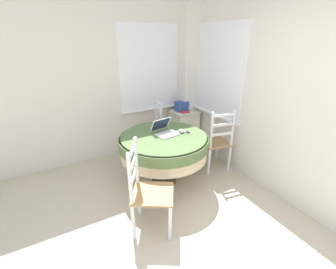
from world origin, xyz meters
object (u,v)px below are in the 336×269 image
object	(u,v)px
laptop	(165,131)
computer_mouse	(181,131)
cell_phone	(188,133)
book_on_cabinet	(183,111)
dining_chair_near_right_window	(216,142)
storage_box	(182,106)
dining_chair_near_back_window	(151,130)
dining_chair_camera_near	(148,192)
round_dining_table	(164,145)
corner_cabinet	(184,128)

from	to	relation	value
laptop	computer_mouse	size ratio (longest dim) A/B	3.46
cell_phone	book_on_cabinet	xyz separation A→B (m)	(0.53, 0.97, -0.02)
book_on_cabinet	dining_chair_near_right_window	bearing A→B (deg)	-89.46
book_on_cabinet	storage_box	bearing A→B (deg)	87.57
book_on_cabinet	cell_phone	bearing A→B (deg)	-118.66
dining_chair_near_back_window	dining_chair_camera_near	world-z (taller)	same
cell_phone	dining_chair_near_right_window	world-z (taller)	dining_chair_near_right_window
computer_mouse	storage_box	distance (m)	1.14
dining_chair_near_back_window	storage_box	world-z (taller)	dining_chair_near_back_window
laptop	dining_chair_near_right_window	xyz separation A→B (m)	(0.84, -0.12, -0.31)
dining_chair_near_back_window	book_on_cabinet	size ratio (longest dim) A/B	4.18
computer_mouse	storage_box	size ratio (longest dim) A/B	0.47
laptop	book_on_cabinet	size ratio (longest dim) A/B	1.45
cell_phone	laptop	bearing A→B (deg)	156.67
computer_mouse	dining_chair_near_back_window	bearing A→B (deg)	94.48
round_dining_table	cell_phone	distance (m)	0.38
round_dining_table	dining_chair_camera_near	xyz separation A→B (m)	(-0.56, -0.70, -0.13)
corner_cabinet	book_on_cabinet	world-z (taller)	book_on_cabinet
dining_chair_near_right_window	book_on_cabinet	size ratio (longest dim) A/B	4.18
round_dining_table	book_on_cabinet	size ratio (longest dim) A/B	5.06
cell_phone	storage_box	world-z (taller)	storage_box
corner_cabinet	storage_box	distance (m)	0.44
dining_chair_near_right_window	storage_box	distance (m)	1.07
cell_phone	dining_chair_near_back_window	size ratio (longest dim) A/B	0.12
dining_chair_camera_near	cell_phone	bearing A→B (deg)	34.67
dining_chair_near_back_window	computer_mouse	bearing A→B (deg)	-85.52
round_dining_table	dining_chair_near_back_window	xyz separation A→B (m)	(0.20, 0.87, -0.13)
corner_cabinet	laptop	bearing A→B (deg)	-135.11
laptop	storage_box	bearing A→B (deg)	47.15
laptop	book_on_cabinet	bearing A→B (deg)	45.38
dining_chair_near_right_window	storage_box	xyz separation A→B (m)	(-0.01, 1.02, 0.32)
computer_mouse	laptop	bearing A→B (deg)	161.79
cell_phone	book_on_cabinet	bearing A→B (deg)	61.34
cell_phone	corner_cabinet	distance (m)	1.22
dining_chair_near_back_window	storage_box	bearing A→B (deg)	6.27
laptop	dining_chair_near_right_window	distance (m)	0.90
dining_chair_near_back_window	book_on_cabinet	bearing A→B (deg)	1.56
computer_mouse	dining_chair_near_back_window	world-z (taller)	dining_chair_near_back_window
laptop	round_dining_table	bearing A→B (deg)	-132.72
dining_chair_near_back_window	storage_box	xyz separation A→B (m)	(0.68, 0.07, 0.32)
computer_mouse	dining_chair_camera_near	xyz separation A→B (m)	(-0.82, -0.68, -0.29)
cell_phone	dining_chair_camera_near	distance (m)	1.13
round_dining_table	book_on_cabinet	xyz separation A→B (m)	(0.87, 0.89, 0.12)
computer_mouse	round_dining_table	bearing A→B (deg)	174.57
dining_chair_near_right_window	storage_box	world-z (taller)	dining_chair_near_right_window
computer_mouse	corner_cabinet	bearing A→B (deg)	55.40
cell_phone	dining_chair_near_back_window	bearing A→B (deg)	98.75
dining_chair_near_back_window	storage_box	size ratio (longest dim) A/B	4.68
corner_cabinet	storage_box	world-z (taller)	storage_box
dining_chair_camera_near	storage_box	distance (m)	2.21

